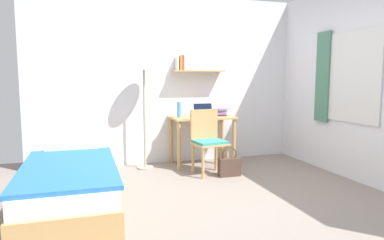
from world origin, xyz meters
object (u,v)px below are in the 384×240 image
desk (202,126)px  laptop (204,112)px  water_bottle (179,110)px  book_stack (220,112)px  desk_chair (208,139)px  standing_lamp (144,69)px  handbag (229,166)px  bed (70,185)px

desk → laptop: bearing=57.0°
water_bottle → book_stack: bearing=6.4°
desk_chair → water_bottle: bearing=121.5°
standing_lamp → handbag: size_ratio=4.14×
standing_lamp → laptop: bearing=4.7°
desk_chair → handbag: 0.48m
desk_chair → handbag: (0.23, -0.23, -0.36)m
bed → water_bottle: water_bottle is taller
desk → water_bottle: (-0.37, -0.05, 0.26)m
standing_lamp → book_stack: 1.36m
bed → laptop: bearing=36.4°
desk_chair → book_stack: bearing=54.2°
standing_lamp → laptop: size_ratio=4.98×
water_bottle → book_stack: 0.68m
desk_chair → laptop: bearing=76.5°
bed → desk_chair: 2.00m
desk → book_stack: bearing=5.7°
desk → book_stack: size_ratio=4.01×
bed → standing_lamp: (1.00, 1.35, 1.22)m
standing_lamp → water_bottle: standing_lamp is taller
laptop → book_stack: size_ratio=1.41×
bed → water_bottle: 2.09m
bed → book_stack: size_ratio=8.40×
desk_chair → desk: bearing=80.4°
desk → standing_lamp: (-0.88, 0.01, 0.86)m
desk → standing_lamp: standing_lamp is taller
bed → handbag: size_ratio=4.97×
laptop → water_bottle: water_bottle is taller
bed → book_stack: book_stack is taller
bed → water_bottle: (1.51, 1.30, 0.63)m
standing_lamp → bed: bearing=-126.5°
desk_chair → bed: bearing=-155.2°
book_stack → handbag: (-0.16, -0.77, -0.67)m
standing_lamp → desk_chair: bearing=-33.3°
laptop → water_bottle: size_ratio=1.46×
water_bottle → handbag: (0.52, -0.69, -0.73)m
book_stack → handbag: size_ratio=0.59×
water_bottle → handbag: size_ratio=0.57×
desk → desk_chair: (-0.09, -0.51, -0.11)m
handbag → book_stack: bearing=78.4°
bed → laptop: size_ratio=5.97×
standing_lamp → water_bottle: 0.79m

